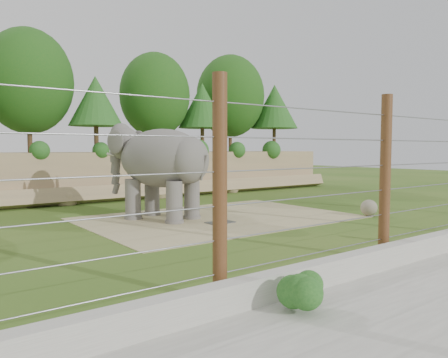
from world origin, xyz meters
TOP-DOWN VIEW (x-y plane):
  - ground at (0.00, 0.00)m, footprint 90.00×90.00m
  - back_embankment at (0.59, 12.68)m, footprint 30.00×5.52m
  - dirt_patch at (0.50, 3.00)m, footprint 10.00×7.00m
  - drain_grate at (-0.18, 1.99)m, footprint 1.00×0.60m
  - elephant at (-1.38, 4.07)m, footprint 3.58×4.85m
  - stone_ball at (5.50, -0.30)m, footprint 0.65×0.65m
  - retaining_wall at (0.00, -5.00)m, footprint 26.00×0.35m
  - barrier_fence at (0.00, -4.50)m, footprint 20.26×0.26m
  - walkway_shrub at (-4.21, -5.80)m, footprint 0.66×0.66m

SIDE VIEW (x-z plane):
  - ground at x=0.00m, z-range 0.00..0.00m
  - dirt_patch at x=0.50m, z-range 0.00..0.02m
  - drain_grate at x=-0.18m, z-range 0.02..0.05m
  - retaining_wall at x=0.00m, z-range 0.00..0.50m
  - walkway_shrub at x=-4.21m, z-range 0.01..0.67m
  - stone_ball at x=5.50m, z-range 0.02..0.67m
  - elephant at x=-1.38m, z-range 0.00..3.61m
  - barrier_fence at x=0.00m, z-range 0.00..4.00m
  - back_embankment at x=0.59m, z-range -0.42..8.35m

